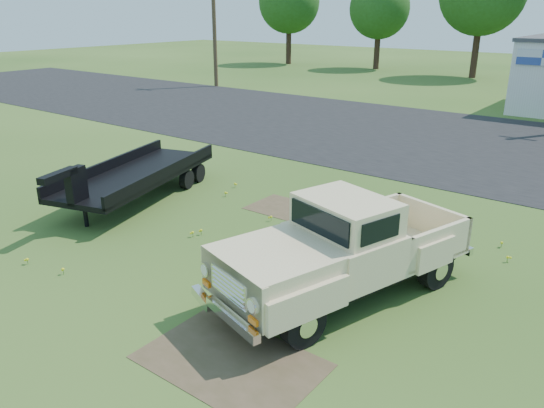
{
  "coord_description": "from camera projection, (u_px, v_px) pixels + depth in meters",
  "views": [
    {
      "loc": [
        6.57,
        -8.53,
        5.58
      ],
      "look_at": [
        -0.66,
        1.0,
        1.18
      ],
      "focal_mm": 35.0,
      "sensor_mm": 36.0,
      "label": 1
    }
  ],
  "objects": [
    {
      "name": "treeline_b",
      "position": [
        380.0,
        8.0,
        50.94
      ],
      "size": [
        5.76,
        5.76,
        8.57
      ],
      "color": "#372219",
      "rests_on": "ground"
    },
    {
      "name": "dirt_patch_b",
      "position": [
        287.0,
        209.0,
        15.78
      ],
      "size": [
        2.2,
        1.6,
        0.01
      ],
      "primitive_type": "cube",
      "color": "#463C25",
      "rests_on": "ground"
    },
    {
      "name": "ground",
      "position": [
        269.0,
        271.0,
        12.03
      ],
      "size": [
        140.0,
        140.0,
        0.0
      ],
      "primitive_type": "plane",
      "color": "#2E4F19",
      "rests_on": "ground"
    },
    {
      "name": "vintage_pickup_truck",
      "position": [
        345.0,
        248.0,
        10.68
      ],
      "size": [
        3.92,
        6.29,
        2.13
      ],
      "primitive_type": null,
      "rotation": [
        0.0,
        0.0,
        -0.3
      ],
      "color": "#C6B484",
      "rests_on": "ground"
    },
    {
      "name": "asphalt_lot",
      "position": [
        477.0,
        145.0,
        23.25
      ],
      "size": [
        90.0,
        14.0,
        0.02
      ],
      "primitive_type": "cube",
      "color": "black",
      "rests_on": "ground"
    },
    {
      "name": "treeline_a",
      "position": [
        289.0,
        2.0,
        55.65
      ],
      "size": [
        6.4,
        6.4,
        9.52
      ],
      "color": "#372219",
      "rests_on": "ground"
    },
    {
      "name": "utility_pole_west",
      "position": [
        214.0,
        23.0,
        39.37
      ],
      "size": [
        1.6,
        0.3,
        9.0
      ],
      "color": "#4A3322",
      "rests_on": "ground"
    },
    {
      "name": "flatbed_trailer",
      "position": [
        137.0,
        171.0,
        16.37
      ],
      "size": [
        3.91,
        6.87,
        1.78
      ],
      "primitive_type": null,
      "rotation": [
        0.0,
        0.0,
        0.28
      ],
      "color": "black",
      "rests_on": "ground"
    },
    {
      "name": "dirt_patch_a",
      "position": [
        231.0,
        361.0,
        8.94
      ],
      "size": [
        3.0,
        2.0,
        0.01
      ],
      "primitive_type": "cube",
      "color": "#463C25",
      "rests_on": "ground"
    }
  ]
}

